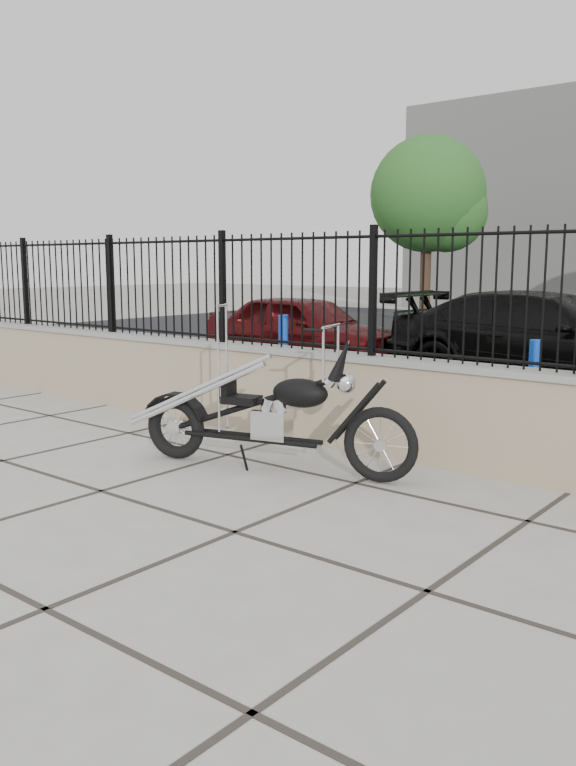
# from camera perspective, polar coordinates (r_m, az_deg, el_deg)

# --- Properties ---
(ground_plane) EXTENTS (90.00, 90.00, 0.00)m
(ground_plane) POSITION_cam_1_polar(r_m,az_deg,el_deg) (6.37, -14.10, -8.03)
(ground_plane) COLOR #99968E
(ground_plane) RESTS_ON ground
(retaining_wall) EXTENTS (14.00, 0.36, 0.96)m
(retaining_wall) POSITION_cam_1_polar(r_m,az_deg,el_deg) (7.96, 0.28, -0.76)
(retaining_wall) COLOR gray
(retaining_wall) RESTS_ON ground_plane
(iron_fence) EXTENTS (14.00, 0.08, 1.20)m
(iron_fence) POSITION_cam_1_polar(r_m,az_deg,el_deg) (7.84, 0.29, 7.03)
(iron_fence) COLOR black
(iron_fence) RESTS_ON retaining_wall
(chopper_motorcycle) EXTENTS (2.55, 1.10, 1.51)m
(chopper_motorcycle) POSITION_cam_1_polar(r_m,az_deg,el_deg) (6.65, -1.63, -0.32)
(chopper_motorcycle) COLOR black
(chopper_motorcycle) RESTS_ON ground_plane
(car_red) EXTENTS (3.87, 1.56, 1.32)m
(car_red) POSITION_cam_1_polar(r_m,az_deg,el_deg) (13.41, 1.26, 4.07)
(car_red) COLOR #40090B
(car_red) RESTS_ON parking_lot
(car_black) EXTENTS (5.00, 2.15, 1.43)m
(car_black) POSITION_cam_1_polar(r_m,az_deg,el_deg) (11.65, 19.38, 3.07)
(car_black) COLOR black
(car_black) RESTS_ON parking_lot
(bollard_a) EXTENTS (0.17, 0.17, 1.14)m
(bollard_a) POSITION_cam_1_polar(r_m,az_deg,el_deg) (10.35, -0.36, 2.07)
(bollard_a) COLOR #0D17CE
(bollard_a) RESTS_ON ground_plane
(bollard_b) EXTENTS (0.12, 0.12, 1.03)m
(bollard_b) POSITION_cam_1_polar(r_m,az_deg,el_deg) (8.58, 18.22, -0.26)
(bollard_b) COLOR blue
(bollard_b) RESTS_ON ground_plane
(tree_left) EXTENTS (3.37, 3.37, 5.69)m
(tree_left) POSITION_cam_1_polar(r_m,az_deg,el_deg) (22.93, 10.64, 14.36)
(tree_left) COLOR #382619
(tree_left) RESTS_ON ground_plane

